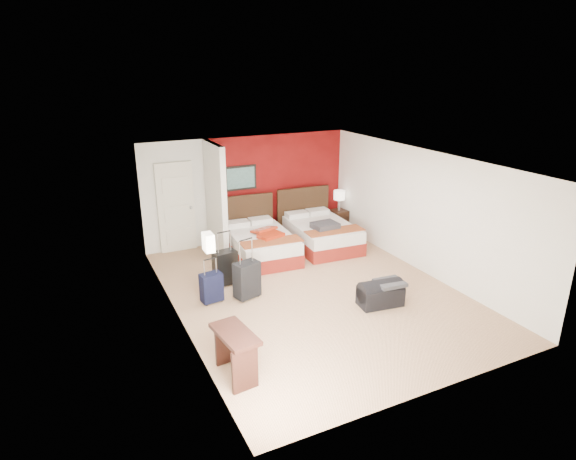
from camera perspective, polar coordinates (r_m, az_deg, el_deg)
ground at (r=9.12m, az=2.93°, el=-7.33°), size 6.50×6.50×0.00m
room_walls at (r=9.36m, az=-8.73°, el=1.48°), size 5.02×6.52×2.50m
red_accent_panel at (r=11.73m, az=-1.33°, el=5.30°), size 3.50×0.04×2.50m
partition_wall at (r=10.57m, az=-8.59°, el=3.51°), size 0.12×1.20×2.50m
entry_door at (r=11.00m, az=-13.19°, el=2.62°), size 0.82×0.06×2.05m
bed_left at (r=10.56m, az=-3.17°, el=-1.90°), size 1.40×1.91×0.55m
bed_right at (r=11.20m, az=4.07°, el=-0.64°), size 1.41×1.93×0.56m
red_suitcase_open at (r=10.40m, az=-2.48°, el=-0.35°), size 0.69×0.83×0.09m
jacket_bundle at (r=10.79m, az=4.44°, el=0.52°), size 0.58×0.47×0.13m
nightstand at (r=12.32m, az=6.03°, el=1.15°), size 0.43×0.43×0.54m
table_lamp at (r=12.17m, az=6.12°, el=3.51°), size 0.31×0.31×0.51m
suitcase_black at (r=9.35m, az=-7.47°, el=-4.58°), size 0.47×0.33×0.66m
suitcase_charcoal at (r=8.78m, az=-4.92°, el=-6.07°), size 0.51×0.39×0.67m
suitcase_navy at (r=8.73m, az=-9.10°, el=-6.92°), size 0.41×0.28×0.53m
duffel_bag at (r=8.71m, az=10.95°, el=-7.60°), size 0.81×0.50×0.39m
jacket_draped at (r=8.66m, az=12.04°, el=-6.17°), size 0.52×0.45×0.07m
desk at (r=6.75m, az=-6.25°, el=-14.47°), size 0.50×0.86×0.68m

